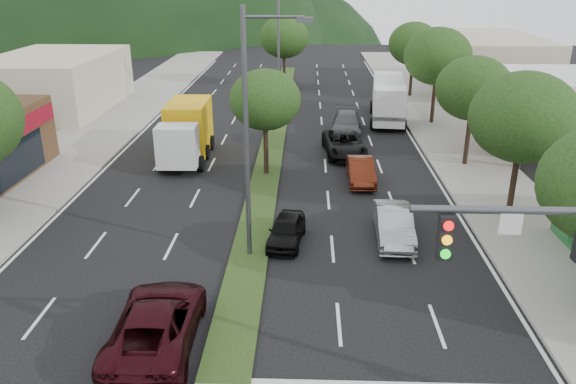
{
  "coord_description": "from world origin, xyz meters",
  "views": [
    {
      "loc": [
        2.32,
        -12.82,
        11.15
      ],
      "look_at": [
        1.56,
        9.62,
        2.25
      ],
      "focal_mm": 35.0,
      "sensor_mm": 36.0,
      "label": 1
    }
  ],
  "objects_px": {
    "streetlight_mid": "(281,45)",
    "suv_maroon": "(157,323)",
    "tree_r_c": "(474,89)",
    "tree_r_b": "(524,117)",
    "box_truck": "(187,133)",
    "car_queue_c": "(361,171)",
    "tree_r_d": "(438,56)",
    "sedan_silver": "(394,224)",
    "motorhome": "(388,99)",
    "tree_med_far": "(284,37)",
    "streetlight_near": "(251,126)",
    "car_queue_b": "(346,124)",
    "tree_r_e": "(414,44)",
    "car_queue_a": "(286,230)",
    "tree_med_near": "(265,100)",
    "car_queue_d": "(344,144)"
  },
  "relations": [
    {
      "from": "streetlight_near",
      "to": "car_queue_b",
      "type": "distance_m",
      "value": 20.2
    },
    {
      "from": "tree_med_far",
      "to": "streetlight_near",
      "type": "relative_size",
      "value": 0.69
    },
    {
      "from": "motorhome",
      "to": "box_truck",
      "type": "bearing_deg",
      "value": -138.25
    },
    {
      "from": "tree_r_b",
      "to": "tree_r_c",
      "type": "bearing_deg",
      "value": 90.0
    },
    {
      "from": "tree_r_d",
      "to": "suv_maroon",
      "type": "distance_m",
      "value": 31.77
    },
    {
      "from": "tree_r_c",
      "to": "car_queue_c",
      "type": "height_order",
      "value": "tree_r_c"
    },
    {
      "from": "tree_r_d",
      "to": "suv_maroon",
      "type": "height_order",
      "value": "tree_r_d"
    },
    {
      "from": "motorhome",
      "to": "car_queue_c",
      "type": "bearing_deg",
      "value": -97.29
    },
    {
      "from": "tree_r_c",
      "to": "tree_med_far",
      "type": "bearing_deg",
      "value": 116.57
    },
    {
      "from": "car_queue_c",
      "to": "box_truck",
      "type": "distance_m",
      "value": 11.39
    },
    {
      "from": "streetlight_mid",
      "to": "car_queue_b",
      "type": "height_order",
      "value": "streetlight_mid"
    },
    {
      "from": "car_queue_b",
      "to": "streetlight_near",
      "type": "bearing_deg",
      "value": -99.63
    },
    {
      "from": "tree_r_e",
      "to": "tree_med_far",
      "type": "relative_size",
      "value": 0.97
    },
    {
      "from": "car_queue_b",
      "to": "box_truck",
      "type": "distance_m",
      "value": 11.98
    },
    {
      "from": "tree_r_c",
      "to": "streetlight_mid",
      "type": "xyz_separation_m",
      "value": [
        -11.79,
        13.0,
        0.84
      ]
    },
    {
      "from": "tree_r_d",
      "to": "sedan_silver",
      "type": "height_order",
      "value": "tree_r_d"
    },
    {
      "from": "tree_r_d",
      "to": "motorhome",
      "type": "distance_m",
      "value": 4.92
    },
    {
      "from": "streetlight_mid",
      "to": "suv_maroon",
      "type": "height_order",
      "value": "streetlight_mid"
    },
    {
      "from": "car_queue_c",
      "to": "motorhome",
      "type": "distance_m",
      "value": 14.57
    },
    {
      "from": "tree_med_near",
      "to": "streetlight_mid",
      "type": "relative_size",
      "value": 0.6
    },
    {
      "from": "suv_maroon",
      "to": "tree_med_near",
      "type": "bearing_deg",
      "value": -99.53
    },
    {
      "from": "tree_r_e",
      "to": "car_queue_d",
      "type": "xyz_separation_m",
      "value": [
        -7.25,
        -18.03,
        -4.16
      ]
    },
    {
      "from": "suv_maroon",
      "to": "box_truck",
      "type": "relative_size",
      "value": 0.79
    },
    {
      "from": "tree_r_c",
      "to": "motorhome",
      "type": "height_order",
      "value": "tree_r_c"
    },
    {
      "from": "tree_r_b",
      "to": "car_queue_b",
      "type": "xyz_separation_m",
      "value": [
        -6.8,
        14.97,
        -4.27
      ]
    },
    {
      "from": "tree_r_c",
      "to": "sedan_silver",
      "type": "height_order",
      "value": "tree_r_c"
    },
    {
      "from": "car_queue_b",
      "to": "car_queue_c",
      "type": "distance_m",
      "value": 10.0
    },
    {
      "from": "suv_maroon",
      "to": "tree_r_d",
      "type": "bearing_deg",
      "value": -118.32
    },
    {
      "from": "streetlight_mid",
      "to": "motorhome",
      "type": "xyz_separation_m",
      "value": [
        8.5,
        -1.88,
        -3.88
      ]
    },
    {
      "from": "streetlight_mid",
      "to": "car_queue_c",
      "type": "xyz_separation_m",
      "value": [
        5.19,
        -16.03,
        -4.91
      ]
    },
    {
      "from": "tree_r_b",
      "to": "car_queue_c",
      "type": "relative_size",
      "value": 1.71
    },
    {
      "from": "sedan_silver",
      "to": "car_queue_b",
      "type": "xyz_separation_m",
      "value": [
        -1.02,
        17.21,
        0.04
      ]
    },
    {
      "from": "tree_r_c",
      "to": "car_queue_a",
      "type": "relative_size",
      "value": 1.86
    },
    {
      "from": "tree_r_d",
      "to": "tree_med_near",
      "type": "relative_size",
      "value": 1.19
    },
    {
      "from": "tree_r_d",
      "to": "tree_r_e",
      "type": "relative_size",
      "value": 1.07
    },
    {
      "from": "tree_r_e",
      "to": "car_queue_a",
      "type": "relative_size",
      "value": 1.92
    },
    {
      "from": "tree_r_b",
      "to": "tree_r_e",
      "type": "distance_m",
      "value": 28.0
    },
    {
      "from": "tree_r_d",
      "to": "streetlight_near",
      "type": "height_order",
      "value": "streetlight_near"
    },
    {
      "from": "tree_r_c",
      "to": "tree_r_d",
      "type": "height_order",
      "value": "tree_r_d"
    },
    {
      "from": "streetlight_mid",
      "to": "car_queue_a",
      "type": "relative_size",
      "value": 2.87
    },
    {
      "from": "motorhome",
      "to": "tree_r_c",
      "type": "bearing_deg",
      "value": -67.61
    },
    {
      "from": "tree_med_near",
      "to": "sedan_silver",
      "type": "bearing_deg",
      "value": -52.96
    },
    {
      "from": "tree_r_c",
      "to": "car_queue_b",
      "type": "relative_size",
      "value": 1.23
    },
    {
      "from": "car_queue_d",
      "to": "tree_r_b",
      "type": "bearing_deg",
      "value": -59.11
    },
    {
      "from": "car_queue_c",
      "to": "suv_maroon",
      "type": "bearing_deg",
      "value": -117.8
    },
    {
      "from": "tree_r_c",
      "to": "streetlight_mid",
      "type": "height_order",
      "value": "streetlight_mid"
    },
    {
      "from": "tree_med_near",
      "to": "tree_med_far",
      "type": "distance_m",
      "value": 26.01
    },
    {
      "from": "tree_r_d",
      "to": "tree_med_far",
      "type": "distance_m",
      "value": 18.44
    },
    {
      "from": "tree_r_b",
      "to": "box_truck",
      "type": "bearing_deg",
      "value": 152.17
    },
    {
      "from": "car_queue_b",
      "to": "car_queue_c",
      "type": "xyz_separation_m",
      "value": [
        0.2,
        -10.0,
        -0.1
      ]
    }
  ]
}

